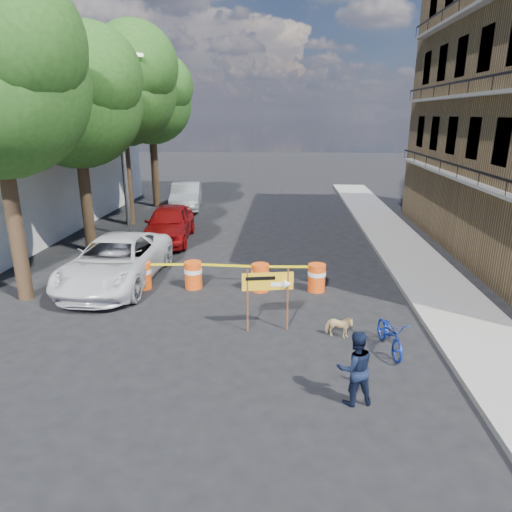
# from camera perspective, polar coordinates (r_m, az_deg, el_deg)

# --- Properties ---
(ground) EXTENTS (120.00, 120.00, 0.00)m
(ground) POSITION_cam_1_polar(r_m,az_deg,el_deg) (12.08, -2.42, -9.72)
(ground) COLOR black
(ground) RESTS_ON ground
(sidewalk_east) EXTENTS (2.40, 40.00, 0.15)m
(sidewalk_east) POSITION_cam_1_polar(r_m,az_deg,el_deg) (18.25, 19.43, -0.97)
(sidewalk_east) COLOR gray
(sidewalk_east) RESTS_ON ground
(tree_mid_a) EXTENTS (5.25, 5.00, 8.68)m
(tree_mid_a) POSITION_cam_1_polar(r_m,az_deg,el_deg) (19.41, -21.49, 17.69)
(tree_mid_a) COLOR #332316
(tree_mid_a) RESTS_ON ground
(tree_mid_b) EXTENTS (5.67, 5.40, 9.62)m
(tree_mid_b) POSITION_cam_1_polar(r_m,az_deg,el_deg) (24.08, -16.50, 19.54)
(tree_mid_b) COLOR #332316
(tree_mid_b) RESTS_ON ground
(tree_far) EXTENTS (5.04, 4.80, 8.84)m
(tree_far) POSITION_cam_1_polar(r_m,az_deg,el_deg) (28.83, -12.94, 18.31)
(tree_far) COLOR #332316
(tree_far) RESTS_ON ground
(streetlamp) EXTENTS (1.25, 0.18, 8.00)m
(streetlamp) POSITION_cam_1_polar(r_m,az_deg,el_deg) (21.45, -16.19, 13.66)
(streetlamp) COLOR gray
(streetlamp) RESTS_ON ground
(barrel_far_left) EXTENTS (0.58, 0.58, 0.90)m
(barrel_far_left) POSITION_cam_1_polar(r_m,az_deg,el_deg) (15.36, -14.00, -2.30)
(barrel_far_left) COLOR red
(barrel_far_left) RESTS_ON ground
(barrel_mid_left) EXTENTS (0.58, 0.58, 0.90)m
(barrel_mid_left) POSITION_cam_1_polar(r_m,az_deg,el_deg) (15.09, -7.85, -2.29)
(barrel_mid_left) COLOR red
(barrel_mid_left) RESTS_ON ground
(barrel_mid_right) EXTENTS (0.58, 0.58, 0.90)m
(barrel_mid_right) POSITION_cam_1_polar(r_m,az_deg,el_deg) (14.72, 0.54, -2.63)
(barrel_mid_right) COLOR red
(barrel_mid_right) RESTS_ON ground
(barrel_far_right) EXTENTS (0.58, 0.58, 0.90)m
(barrel_far_right) POSITION_cam_1_polar(r_m,az_deg,el_deg) (14.83, 7.59, -2.63)
(barrel_far_right) COLOR red
(barrel_far_right) RESTS_ON ground
(detour_sign) EXTENTS (1.32, 0.33, 1.72)m
(detour_sign) POSITION_cam_1_polar(r_m,az_deg,el_deg) (11.78, 2.26, -3.78)
(detour_sign) COLOR #592D19
(detour_sign) RESTS_ON ground
(pedestrian) EXTENTS (0.86, 0.73, 1.54)m
(pedestrian) POSITION_cam_1_polar(r_m,az_deg,el_deg) (9.32, 12.28, -13.52)
(pedestrian) COLOR black
(pedestrian) RESTS_ON ground
(bicycle) EXTENTS (0.68, 0.94, 1.67)m
(bicycle) POSITION_cam_1_polar(r_m,az_deg,el_deg) (11.40, 16.60, -7.53)
(bicycle) COLOR #132C9A
(bicycle) RESTS_ON ground
(dog) EXTENTS (0.76, 0.46, 0.60)m
(dog) POSITION_cam_1_polar(r_m,az_deg,el_deg) (11.97, 10.30, -8.67)
(dog) COLOR #DABA7D
(dog) RESTS_ON ground
(suv_white) EXTENTS (2.72, 5.69, 1.57)m
(suv_white) POSITION_cam_1_polar(r_m,az_deg,el_deg) (15.98, -17.12, -0.61)
(suv_white) COLOR silver
(suv_white) RESTS_ON ground
(sedan_red) EXTENTS (2.28, 4.89, 1.62)m
(sedan_red) POSITION_cam_1_polar(r_m,az_deg,el_deg) (20.85, -10.81, 4.02)
(sedan_red) COLOR maroon
(sedan_red) RESTS_ON ground
(sedan_silver) EXTENTS (2.30, 4.93, 1.56)m
(sedan_silver) POSITION_cam_1_polar(r_m,az_deg,el_deg) (28.10, -8.73, 7.44)
(sedan_silver) COLOR silver
(sedan_silver) RESTS_ON ground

